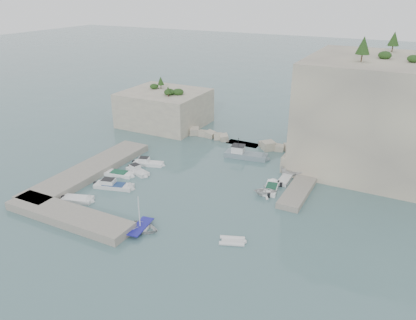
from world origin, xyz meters
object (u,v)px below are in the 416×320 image
at_px(motorboat_b, 138,173).
at_px(work_boat, 246,158).
at_px(motorboat_d, 114,188).
at_px(inflatable_dinghy, 232,242).
at_px(tender_east_b, 271,190).
at_px(rowboat, 141,230).
at_px(tender_east_d, 293,176).
at_px(tender_east_c, 285,181).
at_px(motorboat_a, 148,165).
at_px(motorboat_e, 78,201).
at_px(motorboat_c, 119,175).
at_px(tender_east_a, 265,195).

distance_m(motorboat_b, work_boat, 18.45).
relative_size(motorboat_d, inflatable_dinghy, 1.98).
bearing_deg(tender_east_b, work_boat, 29.26).
distance_m(motorboat_b, rowboat, 16.24).
xyz_separation_m(inflatable_dinghy, work_boat, (-8.04, 23.59, 0.00)).
relative_size(motorboat_d, tender_east_d, 1.49).
bearing_deg(tender_east_c, tender_east_d, -17.76).
bearing_deg(motorboat_b, rowboat, -34.89).
distance_m(motorboat_a, tender_east_c, 22.00).
distance_m(motorboat_d, motorboat_e, 5.68).
bearing_deg(motorboat_d, tender_east_b, 10.47).
height_order(motorboat_c, rowboat, rowboat).
xyz_separation_m(inflatable_dinghy, tender_east_d, (1.19, 20.16, 0.00)).
distance_m(motorboat_a, rowboat, 19.12).
distance_m(motorboat_b, motorboat_d, 5.62).
distance_m(tender_east_a, tender_east_d, 7.95).
bearing_deg(inflatable_dinghy, motorboat_e, 161.68).
relative_size(tender_east_d, work_boat, 0.53).
height_order(motorboat_b, tender_east_c, motorboat_b).
bearing_deg(motorboat_c, inflatable_dinghy, -30.22).
height_order(motorboat_d, tender_east_a, tender_east_a).
bearing_deg(motorboat_d, tender_east_a, 6.21).
height_order(motorboat_b, motorboat_e, motorboat_b).
bearing_deg(inflatable_dinghy, motorboat_c, 139.73).
relative_size(motorboat_d, tender_east_b, 1.23).
relative_size(motorboat_e, tender_east_a, 1.39).
height_order(tender_east_c, work_boat, work_boat).
distance_m(inflatable_dinghy, tender_east_a, 12.42).
bearing_deg(rowboat, motorboat_d, 46.20).
xyz_separation_m(tender_east_a, tender_east_c, (1.12, 5.62, 0.00)).
relative_size(inflatable_dinghy, tender_east_b, 0.62).
bearing_deg(motorboat_c, motorboat_a, 61.26).
relative_size(motorboat_c, tender_east_a, 1.51).
distance_m(motorboat_e, tender_east_a, 25.67).
relative_size(rowboat, tender_east_c, 1.04).
distance_m(motorboat_c, tender_east_c, 25.28).
distance_m(rowboat, tender_east_d, 25.83).
height_order(motorboat_a, rowboat, motorboat_a).
relative_size(motorboat_c, tender_east_d, 1.17).
bearing_deg(tender_east_d, rowboat, 152.11).
distance_m(motorboat_e, tender_east_d, 31.71).
xyz_separation_m(tender_east_b, tender_east_c, (0.87, 3.72, 0.00)).
bearing_deg(motorboat_b, tender_east_a, 24.02).
xyz_separation_m(motorboat_a, motorboat_d, (0.25, -8.92, 0.00)).
bearing_deg(rowboat, tender_east_a, -41.67).
bearing_deg(tender_east_a, inflatable_dinghy, 157.68).
relative_size(tender_east_a, tender_east_b, 0.64).
relative_size(motorboat_c, rowboat, 1.04).
height_order(motorboat_e, tender_east_b, same).
relative_size(motorboat_a, rowboat, 1.13).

